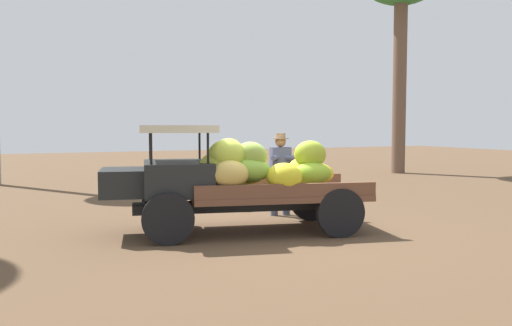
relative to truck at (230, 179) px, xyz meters
name	(u,v)px	position (x,y,z in m)	size (l,w,h in m)	color
ground_plane	(269,231)	(-0.70, 0.12, -0.94)	(60.00, 60.00, 0.00)	brown
truck	(230,179)	(0.00, 0.00, 0.00)	(4.65, 2.53, 1.85)	black
farmer	(280,169)	(-1.62, -1.25, 0.02)	(0.52, 0.49, 1.69)	#4B5370
loose_banana_bunch	(240,203)	(-1.13, -2.22, -0.79)	(0.53, 0.44, 0.30)	#ACD239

